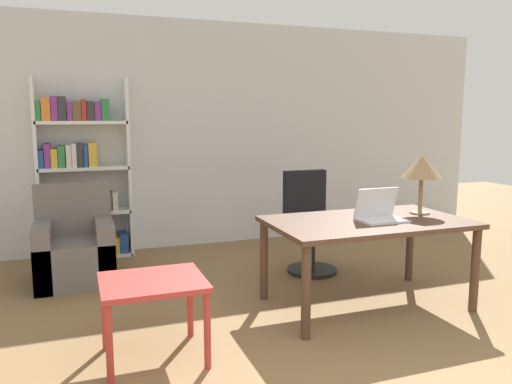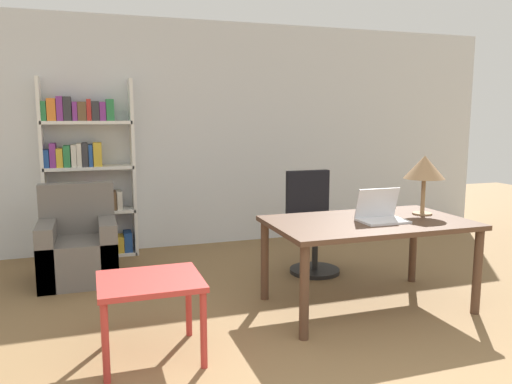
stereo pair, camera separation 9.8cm
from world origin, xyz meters
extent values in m
cube|color=silver|center=(0.00, 4.53, 1.35)|extent=(8.00, 0.06, 2.70)
cube|color=#4C3323|center=(0.86, 2.04, 0.71)|extent=(1.63, 0.96, 0.04)
cylinder|color=#4C3323|center=(0.11, 1.62, 0.35)|extent=(0.07, 0.07, 0.69)
cylinder|color=#4C3323|center=(1.62, 1.62, 0.35)|extent=(0.07, 0.07, 0.69)
cylinder|color=#4C3323|center=(0.11, 2.46, 0.35)|extent=(0.07, 0.07, 0.69)
cylinder|color=#4C3323|center=(1.62, 2.46, 0.35)|extent=(0.07, 0.07, 0.69)
cube|color=silver|center=(0.94, 1.95, 0.74)|extent=(0.38, 0.26, 0.02)
cube|color=silver|center=(0.94, 2.04, 0.87)|extent=(0.38, 0.08, 0.25)
cube|color=#19233D|center=(0.94, 2.04, 0.88)|extent=(0.34, 0.07, 0.22)
cylinder|color=olive|center=(1.44, 2.12, 0.74)|extent=(0.17, 0.17, 0.01)
cylinder|color=olive|center=(1.44, 2.12, 0.90)|extent=(0.04, 0.04, 0.30)
cone|color=#93704C|center=(1.44, 2.12, 1.15)|extent=(0.35, 0.35, 0.20)
cylinder|color=black|center=(0.84, 3.00, 0.02)|extent=(0.51, 0.51, 0.04)
cylinder|color=#262626|center=(0.84, 3.00, 0.20)|extent=(0.06, 0.06, 0.32)
cube|color=black|center=(0.84, 3.00, 0.41)|extent=(0.48, 0.48, 0.10)
cube|color=black|center=(0.84, 3.20, 0.75)|extent=(0.46, 0.08, 0.56)
cube|color=#B2332D|center=(-0.95, 1.69, 0.52)|extent=(0.66, 0.57, 0.04)
cylinder|color=#B2332D|center=(-1.24, 1.44, 0.25)|extent=(0.04, 0.04, 0.50)
cylinder|color=#B2332D|center=(-0.65, 1.44, 0.25)|extent=(0.04, 0.04, 0.50)
cylinder|color=#B2332D|center=(-1.24, 1.94, 0.25)|extent=(0.04, 0.04, 0.50)
cylinder|color=#B2332D|center=(-0.65, 1.94, 0.25)|extent=(0.04, 0.04, 0.50)
cube|color=#66605B|center=(-1.43, 3.49, 0.21)|extent=(0.71, 0.70, 0.42)
cube|color=#66605B|center=(-1.43, 3.76, 0.67)|extent=(0.71, 0.16, 0.50)
cube|color=#66605B|center=(-1.70, 3.49, 0.30)|extent=(0.16, 0.70, 0.59)
cube|color=#66605B|center=(-1.15, 3.49, 0.30)|extent=(0.16, 0.70, 0.59)
cube|color=white|center=(-1.77, 4.34, 0.99)|extent=(0.04, 0.28, 1.99)
cube|color=white|center=(-0.82, 4.34, 0.99)|extent=(0.04, 0.28, 1.99)
cube|color=white|center=(-1.29, 4.34, 0.02)|extent=(0.95, 0.28, 0.04)
cube|color=#B72D28|center=(-1.72, 4.34, 0.14)|extent=(0.06, 0.24, 0.20)
cube|color=#B72D28|center=(-1.67, 4.34, 0.15)|extent=(0.04, 0.24, 0.22)
cube|color=#2D7F47|center=(-1.61, 4.34, 0.16)|extent=(0.06, 0.24, 0.24)
cube|color=#2D7F47|center=(-1.54, 4.34, 0.14)|extent=(0.07, 0.24, 0.20)
cube|color=orange|center=(-1.46, 4.34, 0.16)|extent=(0.07, 0.24, 0.25)
cube|color=orange|center=(-1.37, 4.34, 0.16)|extent=(0.08, 0.24, 0.25)
cube|color=#B72D28|center=(-1.30, 4.34, 0.15)|extent=(0.05, 0.24, 0.22)
cube|color=orange|center=(-1.23, 4.34, 0.14)|extent=(0.07, 0.24, 0.21)
cube|color=silver|center=(-1.15, 4.34, 0.15)|extent=(0.07, 0.24, 0.23)
cube|color=#7F338C|center=(-1.08, 4.34, 0.14)|extent=(0.06, 0.24, 0.20)
cube|color=gold|center=(-1.00, 4.34, 0.13)|extent=(0.09, 0.24, 0.18)
cube|color=#234C99|center=(-0.91, 4.34, 0.15)|extent=(0.09, 0.24, 0.22)
cube|color=white|center=(-1.29, 4.34, 0.52)|extent=(0.95, 0.28, 0.04)
cube|color=#B72D28|center=(-1.72, 4.34, 0.64)|extent=(0.07, 0.24, 0.21)
cube|color=brown|center=(-1.64, 4.34, 0.63)|extent=(0.07, 0.24, 0.20)
cube|color=#2D7F47|center=(-1.55, 4.34, 0.64)|extent=(0.08, 0.24, 0.21)
cube|color=gold|center=(-1.48, 4.34, 0.65)|extent=(0.05, 0.24, 0.24)
cube|color=#B72D28|center=(-1.42, 4.34, 0.66)|extent=(0.06, 0.24, 0.26)
cube|color=#7F338C|center=(-1.36, 4.34, 0.63)|extent=(0.05, 0.24, 0.19)
cube|color=orange|center=(-1.30, 4.34, 0.64)|extent=(0.07, 0.24, 0.22)
cube|color=#7F338C|center=(-1.22, 4.34, 0.64)|extent=(0.07, 0.24, 0.20)
cube|color=gold|center=(-1.14, 4.34, 0.65)|extent=(0.08, 0.24, 0.23)
cube|color=brown|center=(-1.06, 4.34, 0.64)|extent=(0.07, 0.24, 0.20)
cube|color=silver|center=(-0.99, 4.34, 0.64)|extent=(0.06, 0.24, 0.21)
cube|color=white|center=(-1.29, 4.34, 1.01)|extent=(0.95, 0.28, 0.04)
cube|color=#234C99|center=(-1.72, 4.34, 1.13)|extent=(0.05, 0.24, 0.19)
cube|color=#7F338C|center=(-1.66, 4.34, 1.16)|extent=(0.06, 0.24, 0.26)
cube|color=gold|center=(-1.59, 4.34, 1.13)|extent=(0.07, 0.24, 0.20)
cube|color=#2D7F47|center=(-1.52, 4.34, 1.15)|extent=(0.07, 0.24, 0.23)
cube|color=silver|center=(-1.45, 4.34, 1.15)|extent=(0.05, 0.24, 0.24)
cube|color=silver|center=(-1.39, 4.34, 1.16)|extent=(0.05, 0.24, 0.25)
cube|color=#333338|center=(-1.33, 4.34, 1.16)|extent=(0.06, 0.24, 0.26)
cube|color=#234C99|center=(-1.27, 4.34, 1.15)|extent=(0.04, 0.24, 0.24)
cube|color=gold|center=(-1.20, 4.34, 1.16)|extent=(0.09, 0.24, 0.26)
cube|color=white|center=(-1.29, 4.34, 1.51)|extent=(0.95, 0.28, 0.04)
cube|color=#2D7F47|center=(-1.72, 4.34, 1.63)|extent=(0.05, 0.24, 0.21)
cube|color=orange|center=(-1.64, 4.34, 1.65)|extent=(0.09, 0.24, 0.24)
cube|color=#7F338C|center=(-1.56, 4.34, 1.66)|extent=(0.06, 0.24, 0.26)
cube|color=#333338|center=(-1.49, 4.34, 1.66)|extent=(0.08, 0.24, 0.26)
cube|color=#7F338C|center=(-1.41, 4.34, 1.63)|extent=(0.05, 0.24, 0.20)
cube|color=brown|center=(-1.34, 4.34, 1.63)|extent=(0.09, 0.24, 0.20)
cube|color=#B72D28|center=(-1.27, 4.34, 1.64)|extent=(0.05, 0.24, 0.23)
cube|color=#333338|center=(-1.20, 4.34, 1.63)|extent=(0.08, 0.24, 0.21)
cube|color=#7F338C|center=(-1.13, 4.34, 1.63)|extent=(0.06, 0.24, 0.20)
cube|color=#2D7F47|center=(-1.05, 4.34, 1.64)|extent=(0.08, 0.24, 0.23)
camera|label=1|loc=(-1.37, -1.44, 1.58)|focal=35.00mm
camera|label=2|loc=(-1.27, -1.47, 1.58)|focal=35.00mm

